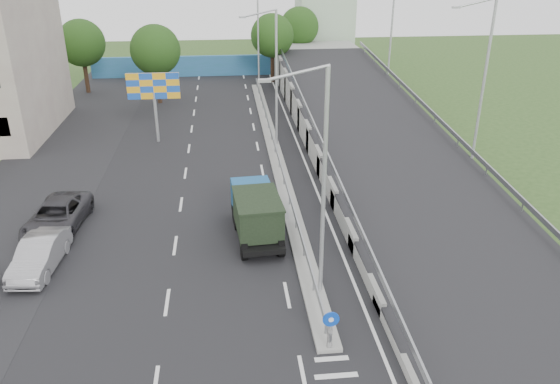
{
  "coord_description": "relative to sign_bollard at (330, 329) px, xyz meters",
  "views": [
    {
      "loc": [
        -3.62,
        -14.21,
        14.28
      ],
      "look_at": [
        -0.85,
        12.4,
        2.2
      ],
      "focal_mm": 35.0,
      "sensor_mm": 36.0,
      "label": 1
    }
  ],
  "objects": [
    {
      "name": "tree_median_far",
      "position": [
        2.0,
        45.83,
        4.14
      ],
      "size": [
        4.8,
        4.8,
        7.6
      ],
      "color": "black",
      "rests_on": "ground"
    },
    {
      "name": "lamp_post_mid",
      "position": [
        0.11,
        23.83,
        4.77
      ],
      "size": [
        2.74,
        0.18,
        10.08
      ],
      "color": "#B2B5B7",
      "rests_on": "median"
    },
    {
      "name": "billboard",
      "position": [
        -9.0,
        25.83,
        3.15
      ],
      "size": [
        4.0,
        0.24,
        5.5
      ],
      "color": "#B2B5B7",
      "rests_on": "ground"
    },
    {
      "name": "lamp_post_near",
      "position": [
        0.11,
        3.83,
        4.77
      ],
      "size": [
        2.74,
        0.18,
        10.08
      ],
      "color": "#B2B5B7",
      "rests_on": "median"
    },
    {
      "name": "tree_ramp_far",
      "position": [
        6.0,
        52.83,
        4.14
      ],
      "size": [
        4.8,
        4.8,
        7.6
      ],
      "color": "black",
      "rests_on": "ground"
    },
    {
      "name": "church",
      "position": [
        10.0,
        57.83,
        4.28
      ],
      "size": [
        7.0,
        7.0,
        13.8
      ],
      "color": "#B2CCAD",
      "rests_on": "ground"
    },
    {
      "name": "median_guardrail",
      "position": [
        0.0,
        21.83,
        -0.28
      ],
      "size": [
        0.09,
        44.0,
        0.71
      ],
      "color": "gray",
      "rests_on": "median"
    },
    {
      "name": "sign_bollard",
      "position": [
        0.0,
        0.0,
        0.0
      ],
      "size": [
        0.64,
        0.23,
        1.67
      ],
      "color": "black",
      "rests_on": "median"
    },
    {
      "name": "overpass_ramp",
      "position": [
        7.5,
        21.83,
        0.72
      ],
      "size": [
        10.0,
        50.0,
        3.5
      ],
      "color": "gray",
      "rests_on": "ground"
    },
    {
      "name": "median",
      "position": [
        0.0,
        21.83,
        -0.93
      ],
      "size": [
        1.0,
        44.0,
        0.2
      ],
      "primitive_type": "cube",
      "color": "gray",
      "rests_on": "ground"
    },
    {
      "name": "lamp_post_far",
      "position": [
        0.11,
        43.83,
        4.77
      ],
      "size": [
        2.74,
        0.18,
        10.08
      ],
      "color": "#B2B5B7",
      "rests_on": "median"
    },
    {
      "name": "dump_truck",
      "position": [
        -2.21,
        9.5,
        0.4
      ],
      "size": [
        2.61,
        6.02,
        2.59
      ],
      "rotation": [
        0.0,
        0.0,
        0.08
      ],
      "color": "black",
      "rests_on": "ground"
    },
    {
      "name": "road_surface",
      "position": [
        -3.0,
        17.83,
        -1.03
      ],
      "size": [
        26.0,
        90.0,
        0.04
      ],
      "primitive_type": "cube",
      "color": "black",
      "rests_on": "ground"
    },
    {
      "name": "tree_left_far",
      "position": [
        -18.0,
        42.83,
        4.14
      ],
      "size": [
        4.8,
        4.8,
        7.6
      ],
      "color": "black",
      "rests_on": "ground"
    },
    {
      "name": "parked_car_c",
      "position": [
        -13.01,
        11.44,
        -0.25
      ],
      "size": [
        3.05,
        5.81,
        1.56
      ],
      "primitive_type": "imported",
      "rotation": [
        0.0,
        0.0,
        -0.08
      ],
      "color": "#313035",
      "rests_on": "ground"
    },
    {
      "name": "parking_strip",
      "position": [
        -16.0,
        17.83,
        -1.03
      ],
      "size": [
        8.0,
        90.0,
        0.05
      ],
      "primitive_type": "cube",
      "color": "black",
      "rests_on": "ground"
    },
    {
      "name": "parked_car_b",
      "position": [
        -12.76,
        7.27,
        -0.26
      ],
      "size": [
        1.99,
        4.79,
        1.54
      ],
      "primitive_type": "imported",
      "rotation": [
        0.0,
        0.0,
        -0.08
      ],
      "color": "#99989D",
      "rests_on": "ground"
    },
    {
      "name": "blue_wall",
      "position": [
        -4.0,
        49.83,
        0.17
      ],
      "size": [
        30.0,
        0.5,
        2.4
      ],
      "primitive_type": "cube",
      "color": "#246585",
      "rests_on": "ground"
    },
    {
      "name": "tree_left_mid",
      "position": [
        -10.0,
        37.83,
        4.14
      ],
      "size": [
        4.8,
        4.8,
        7.6
      ],
      "color": "black",
      "rests_on": "ground"
    }
  ]
}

